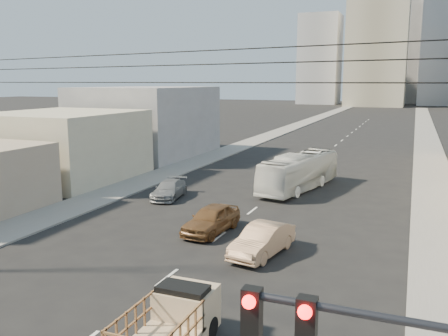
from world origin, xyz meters
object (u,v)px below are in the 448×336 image
Objects in this scene: city_bus at (299,172)px; sedan_brown at (211,219)px; flatbed_pickup at (171,320)px; sedan_tan at (262,240)px; sedan_grey at (169,189)px.

sedan_brown is at bearing -87.58° from city_bus.
flatbed_pickup reaches higher than sedan_tan.
sedan_tan is (3.82, -2.34, -0.03)m from sedan_brown.
flatbed_pickup is 12.37m from sedan_brown.
sedan_grey is at bearing 139.67° from sedan_brown.
city_bus reaches higher than sedan_tan.
city_bus is 2.26× the size of sedan_tan.
sedan_grey is (-10.05, 8.75, -0.11)m from sedan_tan.
flatbed_pickup is at bearing -74.53° from city_bus.
city_bus is 13.14m from sedan_brown.
flatbed_pickup reaches higher than sedan_brown.
flatbed_pickup is 0.99× the size of sedan_grey.
sedan_tan is at bearing -26.00° from sedan_brown.
city_bus is 2.34× the size of sedan_grey.
flatbed_pickup reaches higher than sedan_grey.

